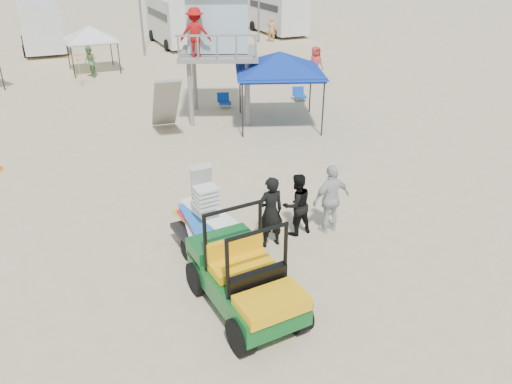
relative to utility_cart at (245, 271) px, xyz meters
name	(u,v)px	position (x,y,z in m)	size (l,w,h in m)	color
ground	(293,315)	(0.84, -0.52, -0.98)	(140.00, 140.00, 0.00)	beige
utility_cart	(245,271)	(0.00, 0.00, 0.00)	(1.59, 2.87, 2.11)	#0D581F
surf_trailer	(207,223)	(0.01, 2.34, -0.17)	(1.41, 2.39, 1.99)	black
man_left	(270,212)	(1.52, 2.04, -0.06)	(0.67, 0.44, 1.85)	black
man_mid	(297,204)	(2.37, 2.29, -0.15)	(0.80, 0.63, 1.65)	black
man_right	(331,199)	(3.22, 2.04, -0.05)	(1.09, 0.45, 1.85)	silver
lifeguard_tower	(215,27)	(3.85, 12.27, 2.73)	(4.04, 4.04, 4.98)	gray
canopy_blue	(280,55)	(5.82, 10.31, 1.82)	(4.15, 4.15, 3.35)	black
canopy_white_c	(89,28)	(0.16, 23.04, 1.45)	(2.68, 2.68, 2.98)	black
umbrella_b	(80,70)	(-0.92, 19.86, -0.12)	(1.87, 1.90, 1.71)	orange
beach_chair_b	(299,94)	(8.22, 12.97, -0.67)	(0.67, 0.73, 0.64)	#1046B3
beach_chair_c	(224,100)	(4.58, 13.41, -0.67)	(0.66, 0.72, 0.64)	#0F3DA4
rv_mid_left	(40,24)	(-2.16, 30.98, 0.82)	(2.65, 6.50, 3.25)	silver
rv_mid_right	(174,19)	(6.84, 29.48, 0.82)	(2.64, 7.00, 3.25)	silver
rv_far_right	(277,11)	(15.84, 30.98, 0.82)	(2.64, 6.60, 3.25)	silver
distant_beachgoers	(138,64)	(2.08, 19.92, -0.12)	(22.90, 12.45, 1.83)	teal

